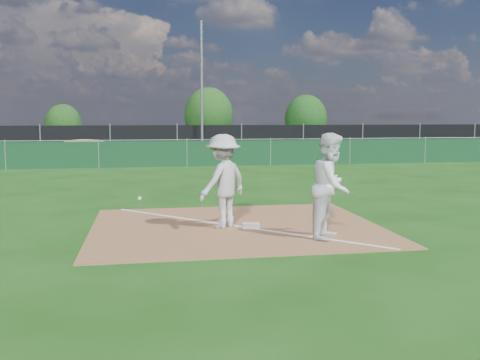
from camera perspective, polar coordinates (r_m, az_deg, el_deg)
name	(u,v)px	position (r m, az deg, el deg)	size (l,w,h in m)	color
ground	(197,179)	(20.15, -4.62, 0.15)	(90.00, 90.00, 0.00)	#14450E
infield_dirt	(236,227)	(11.32, -0.42, -4.99)	(6.00, 5.00, 0.02)	brown
foul_line	(236,226)	(11.32, -0.42, -4.91)	(0.08, 7.00, 0.01)	white
green_fence	(187,154)	(25.06, -5.68, 2.81)	(44.00, 0.05, 1.20)	#0E341B
dirt_mound	(85,150)	(28.67, -16.23, 3.04)	(3.38, 2.60, 1.17)	olive
black_fence	(177,140)	(33.02, -6.71, 4.27)	(46.00, 0.04, 1.80)	black
parking_lot	(173,150)	(38.05, -7.11, 3.24)	(46.00, 9.00, 0.01)	black
light_pole	(202,89)	(32.85, -4.10, 9.69)	(0.16, 0.16, 8.00)	slate
first_base	(251,226)	(11.20, 1.21, -4.88)	(0.35, 0.35, 0.07)	silver
play_at_first	(223,181)	(11.08, -1.82, -0.11)	(2.46, 1.36, 1.94)	silver
runner	(331,186)	(10.31, 9.73, -0.62)	(0.98, 0.76, 2.02)	white
car_left	(100,141)	(37.90, -14.74, 4.06)	(1.56, 3.88, 1.32)	#B4B7BD
car_mid	(159,140)	(36.50, -8.69, 4.21)	(1.53, 4.40, 1.45)	black
car_right	(244,140)	(38.76, 0.43, 4.31)	(1.79, 4.41, 1.28)	black
tree_left	(63,125)	(43.27, -18.34, 5.60)	(2.76, 2.76, 3.28)	#382316
tree_mid	(209,116)	(43.31, -3.35, 6.87)	(3.93, 3.93, 4.66)	#382316
tree_right	(306,119)	(44.59, 7.05, 6.47)	(3.47, 3.47, 4.12)	#382316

